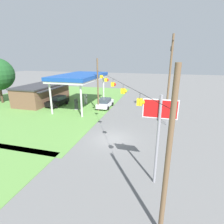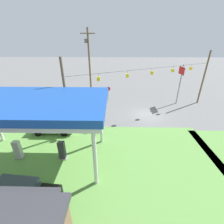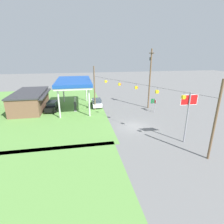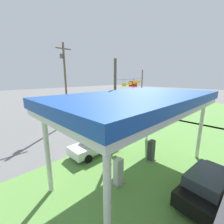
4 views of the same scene
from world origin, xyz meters
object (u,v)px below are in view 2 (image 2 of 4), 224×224
at_px(route_sign, 103,91).
at_px(gas_station_canopy, 28,105).
at_px(stop_sign_roadside, 108,90).
at_px(stop_sign_overhead, 181,76).
at_px(fuel_pump_far, 18,150).
at_px(car_at_pumps_front, 54,125).
at_px(car_at_pumps_rear, 19,196).
at_px(fuel_pump_near, 62,151).
at_px(utility_pole_main, 89,63).

bearing_deg(route_sign, gas_station_canopy, 72.53).
xyz_separation_m(stop_sign_roadside, stop_sign_overhead, (-11.45, 1.17, 2.72)).
xyz_separation_m(gas_station_canopy, fuel_pump_far, (1.97, -0.00, -4.33)).
distance_m(stop_sign_overhead, route_sign, 12.69).
bearing_deg(stop_sign_roadside, car_at_pumps_front, -119.47).
relative_size(stop_sign_roadside, stop_sign_overhead, 0.40).
xyz_separation_m(gas_station_canopy, route_sign, (-4.55, -14.45, -3.47)).
xyz_separation_m(stop_sign_overhead, route_sign, (12.33, -1.08, -2.82)).
distance_m(car_at_pumps_front, car_at_pumps_rear, 8.71).
bearing_deg(gas_station_canopy, fuel_pump_far, -0.04).
bearing_deg(car_at_pumps_front, route_sign, -115.85).
bearing_deg(fuel_pump_near, car_at_pumps_front, -61.80).
relative_size(gas_station_canopy, fuel_pump_near, 6.65).
height_order(fuel_pump_near, stop_sign_overhead, stop_sign_overhead).
distance_m(stop_sign_roadside, route_sign, 0.88).
xyz_separation_m(fuel_pump_near, car_at_pumps_front, (2.32, -4.33, 0.01)).
bearing_deg(utility_pole_main, stop_sign_overhead, 175.72).
xyz_separation_m(car_at_pumps_front, utility_pole_main, (-2.81, -10.12, 5.43)).
height_order(car_at_pumps_front, stop_sign_overhead, stop_sign_overhead).
distance_m(car_at_pumps_rear, stop_sign_overhead, 24.26).
bearing_deg(utility_pole_main, fuel_pump_near, 88.07).
distance_m(fuel_pump_far, stop_sign_overhead, 23.40).
relative_size(gas_station_canopy, stop_sign_overhead, 1.88).
distance_m(route_sign, utility_pole_main, 5.04).
height_order(fuel_pump_far, car_at_pumps_rear, fuel_pump_far).
xyz_separation_m(gas_station_canopy, utility_pole_main, (-2.46, -14.45, 1.11)).
xyz_separation_m(car_at_pumps_front, route_sign, (-4.90, -10.12, 0.84)).
height_order(gas_station_canopy, utility_pole_main, utility_pole_main).
relative_size(fuel_pump_far, car_at_pumps_front, 0.39).
xyz_separation_m(fuel_pump_far, car_at_pumps_rear, (-2.64, 4.32, 0.06)).
height_order(car_at_pumps_front, route_sign, route_sign).
height_order(fuel_pump_near, route_sign, route_sign).
bearing_deg(fuel_pump_far, gas_station_canopy, 179.96).
distance_m(stop_sign_overhead, utility_pole_main, 14.56).
height_order(car_at_pumps_front, car_at_pumps_rear, car_at_pumps_rear).
bearing_deg(car_at_pumps_rear, fuel_pump_far, 126.55).
xyz_separation_m(stop_sign_roadside, route_sign, (0.87, 0.09, -0.10)).
height_order(gas_station_canopy, stop_sign_roadside, gas_station_canopy).
relative_size(gas_station_canopy, stop_sign_roadside, 4.76).
height_order(fuel_pump_near, car_at_pumps_front, fuel_pump_near).
distance_m(car_at_pumps_front, route_sign, 11.27).
xyz_separation_m(gas_station_canopy, fuel_pump_near, (-1.97, -0.00, -4.33)).
height_order(gas_station_canopy, stop_sign_overhead, stop_sign_overhead).
bearing_deg(car_at_pumps_rear, route_sign, 83.47).
height_order(fuel_pump_far, car_at_pumps_front, fuel_pump_far).
xyz_separation_m(gas_station_canopy, car_at_pumps_front, (0.35, -4.33, -4.32)).
distance_m(gas_station_canopy, route_sign, 15.54).
relative_size(car_at_pumps_front, stop_sign_roadside, 1.85).
height_order(route_sign, utility_pole_main, utility_pole_main).
xyz_separation_m(fuel_pump_near, fuel_pump_far, (3.94, 0.00, 0.00)).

